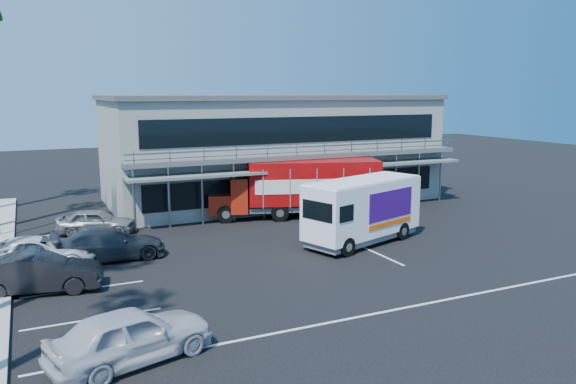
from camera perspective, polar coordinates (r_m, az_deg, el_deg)
name	(u,v)px	position (r m, az deg, el deg)	size (l,w,h in m)	color
ground	(341,259)	(25.75, 5.45, -6.83)	(120.00, 120.00, 0.00)	black
building	(271,148)	(39.53, -1.74, 4.53)	(22.40, 12.00, 7.30)	gray
red_truck	(302,186)	(33.88, 1.41, 0.60)	(10.47, 5.35, 3.45)	#A11E0D
white_van	(363,210)	(28.19, 7.60, -1.79)	(7.01, 4.27, 3.24)	white
parked_car_a	(131,335)	(16.73, -15.66, -13.83)	(1.86, 4.61, 1.57)	silver
parked_car_b	(39,273)	(23.36, -23.95, -7.53)	(1.58, 4.53, 1.49)	black
parked_car_c	(37,253)	(26.46, -24.12, -5.67)	(2.28, 4.95, 1.38)	white
parked_car_d	(110,244)	(26.64, -17.65, -5.10)	(1.99, 4.89, 1.42)	#272D34
parked_car_e	(96,222)	(31.62, -18.90, -2.87)	(1.61, 4.00, 1.36)	slate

